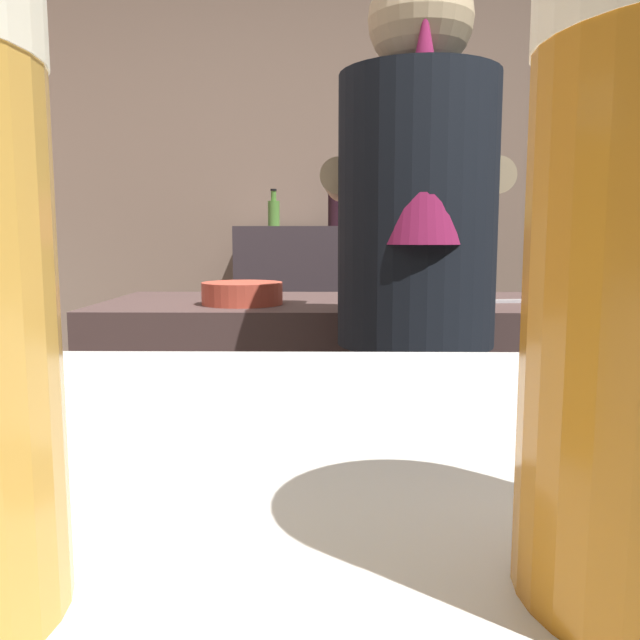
{
  "coord_description": "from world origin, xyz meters",
  "views": [
    {
      "loc": [
        -0.06,
        -1.26,
        1.11
      ],
      "look_at": [
        -0.06,
        -0.75,
        1.05
      ],
      "focal_mm": 36.58,
      "sensor_mm": 36.0,
      "label": 1
    }
  ],
  "objects_px": {
    "bartender": "(416,304)",
    "knife_block": "(632,266)",
    "chefs_knife": "(496,301)",
    "bottle_hot_sauce": "(274,212)",
    "bottle_vinegar": "(363,208)",
    "bottle_soy": "(353,210)",
    "bottle_olive_oil": "(334,207)",
    "mixing_bowl": "(242,293)"
  },
  "relations": [
    {
      "from": "mixing_bowl",
      "to": "knife_block",
      "type": "bearing_deg",
      "value": 0.73
    },
    {
      "from": "bottle_vinegar",
      "to": "knife_block",
      "type": "bearing_deg",
      "value": -64.0
    },
    {
      "from": "bartender",
      "to": "bottle_vinegar",
      "type": "height_order",
      "value": "bartender"
    },
    {
      "from": "knife_block",
      "to": "bottle_soy",
      "type": "relative_size",
      "value": 1.34
    },
    {
      "from": "chefs_knife",
      "to": "bottle_olive_oil",
      "type": "bearing_deg",
      "value": 99.89
    },
    {
      "from": "bottle_soy",
      "to": "bartender",
      "type": "bearing_deg",
      "value": -87.72
    },
    {
      "from": "mixing_bowl",
      "to": "bottle_vinegar",
      "type": "bearing_deg",
      "value": 73.93
    },
    {
      "from": "knife_block",
      "to": "chefs_knife",
      "type": "relative_size",
      "value": 1.18
    },
    {
      "from": "knife_block",
      "to": "bottle_vinegar",
      "type": "height_order",
      "value": "bottle_vinegar"
    },
    {
      "from": "bottle_olive_oil",
      "to": "bottle_hot_sauce",
      "type": "distance_m",
      "value": 0.3
    },
    {
      "from": "chefs_knife",
      "to": "bottle_hot_sauce",
      "type": "bearing_deg",
      "value": 111.57
    },
    {
      "from": "mixing_bowl",
      "to": "bottle_olive_oil",
      "type": "relative_size",
      "value": 0.9
    },
    {
      "from": "chefs_knife",
      "to": "mixing_bowl",
      "type": "bearing_deg",
      "value": 176.39
    },
    {
      "from": "bartender",
      "to": "mixing_bowl",
      "type": "height_order",
      "value": "bartender"
    },
    {
      "from": "knife_block",
      "to": "chefs_knife",
      "type": "xyz_separation_m",
      "value": [
        -0.35,
        0.04,
        -0.1
      ]
    },
    {
      "from": "knife_block",
      "to": "bottle_hot_sauce",
      "type": "xyz_separation_m",
      "value": [
        -1.08,
        1.32,
        0.19
      ]
    },
    {
      "from": "bartender",
      "to": "bottle_vinegar",
      "type": "bearing_deg",
      "value": 3.41
    },
    {
      "from": "bottle_hot_sauce",
      "to": "bottle_vinegar",
      "type": "bearing_deg",
      "value": 4.74
    },
    {
      "from": "chefs_knife",
      "to": "bottle_vinegar",
      "type": "distance_m",
      "value": 1.39
    },
    {
      "from": "bartender",
      "to": "bottle_hot_sauce",
      "type": "relative_size",
      "value": 9.59
    },
    {
      "from": "chefs_knife",
      "to": "bottle_vinegar",
      "type": "xyz_separation_m",
      "value": [
        -0.31,
        1.32,
        0.31
      ]
    },
    {
      "from": "bottle_vinegar",
      "to": "bottle_hot_sauce",
      "type": "xyz_separation_m",
      "value": [
        -0.42,
        -0.03,
        -0.02
      ]
    },
    {
      "from": "chefs_knife",
      "to": "bottle_olive_oil",
      "type": "distance_m",
      "value": 1.48
    },
    {
      "from": "bottle_olive_oil",
      "to": "bottle_soy",
      "type": "bearing_deg",
      "value": 28.51
    },
    {
      "from": "chefs_knife",
      "to": "bottle_vinegar",
      "type": "relative_size",
      "value": 1.05
    },
    {
      "from": "bottle_soy",
      "to": "bottle_olive_oil",
      "type": "relative_size",
      "value": 0.86
    },
    {
      "from": "bottle_vinegar",
      "to": "bottle_olive_oil",
      "type": "bearing_deg",
      "value": 155.84
    },
    {
      "from": "bottle_olive_oil",
      "to": "bottle_hot_sauce",
      "type": "height_order",
      "value": "bottle_olive_oil"
    },
    {
      "from": "bottle_soy",
      "to": "chefs_knife",
      "type": "bearing_deg",
      "value": -76.12
    },
    {
      "from": "bartender",
      "to": "knife_block",
      "type": "distance_m",
      "value": 0.73
    },
    {
      "from": "chefs_knife",
      "to": "bottle_olive_oil",
      "type": "relative_size",
      "value": 0.98
    },
    {
      "from": "bottle_soy",
      "to": "bottle_hot_sauce",
      "type": "bearing_deg",
      "value": -158.59
    },
    {
      "from": "bottle_soy",
      "to": "bottle_hot_sauce",
      "type": "relative_size",
      "value": 1.21
    },
    {
      "from": "chefs_knife",
      "to": "bottle_olive_oil",
      "type": "height_order",
      "value": "bottle_olive_oil"
    },
    {
      "from": "mixing_bowl",
      "to": "bottle_soy",
      "type": "distance_m",
      "value": 1.55
    },
    {
      "from": "bottle_soy",
      "to": "bottle_hot_sauce",
      "type": "xyz_separation_m",
      "value": [
        -0.38,
        -0.15,
        -0.01
      ]
    },
    {
      "from": "bartender",
      "to": "bottle_soy",
      "type": "relative_size",
      "value": 7.92
    },
    {
      "from": "mixing_bowl",
      "to": "chefs_knife",
      "type": "height_order",
      "value": "mixing_bowl"
    },
    {
      "from": "mixing_bowl",
      "to": "bottle_vinegar",
      "type": "height_order",
      "value": "bottle_vinegar"
    },
    {
      "from": "bartender",
      "to": "bottle_soy",
      "type": "bearing_deg",
      "value": 4.68
    },
    {
      "from": "chefs_knife",
      "to": "bottle_hot_sauce",
      "type": "xyz_separation_m",
      "value": [
        -0.73,
        1.28,
        0.29
      ]
    },
    {
      "from": "bottle_hot_sauce",
      "to": "chefs_knife",
      "type": "bearing_deg",
      "value": -60.31
    }
  ]
}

